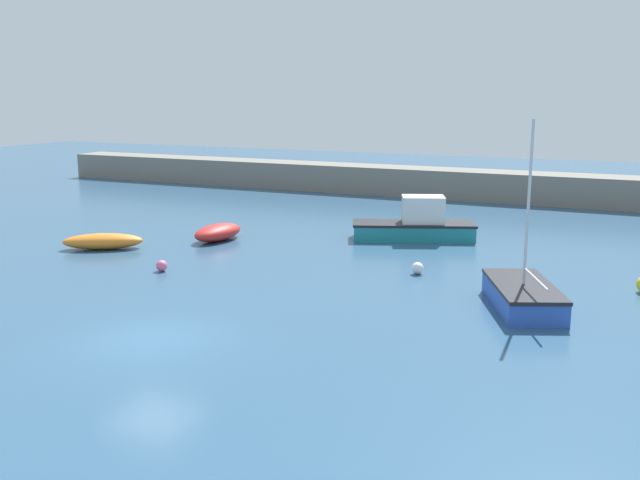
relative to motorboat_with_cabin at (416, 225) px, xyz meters
The scene contains 8 objects.
ground_plane 16.67m from the motorboat_with_cabin, 99.97° to the right, with size 120.00×120.00×0.20m, color #2D5170.
harbor_breakwater 14.08m from the motorboat_with_cabin, 101.81° to the left, with size 58.35×2.70×1.85m, color slate.
motorboat_with_cabin is the anchor object (origin of this frame).
rowboat_blue_near 14.36m from the motorboat_with_cabin, 147.26° to the right, with size 3.61×2.81×0.69m.
sailboat_tall_mast 11.07m from the motorboat_with_cabin, 55.29° to the right, with size 3.30×4.64×6.07m.
rowboat_white_midwater 9.36m from the motorboat_with_cabin, 154.17° to the right, with size 1.76×3.04×0.77m.
mooring_buoy_pink 12.35m from the motorboat_with_cabin, 126.16° to the right, with size 0.44×0.44×0.44m, color #EA668C.
mooring_buoy_white 6.59m from the motorboat_with_cabin, 72.80° to the right, with size 0.46×0.46×0.46m, color white.
Camera 1 is at (12.28, -15.59, 6.95)m, focal length 40.00 mm.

